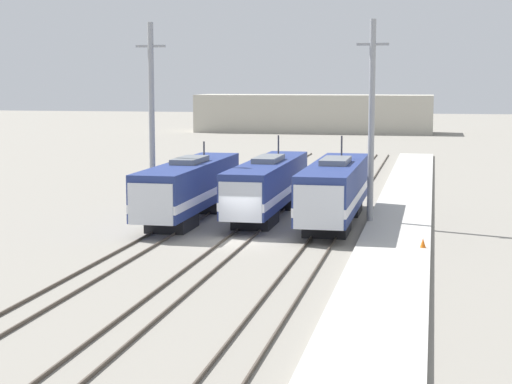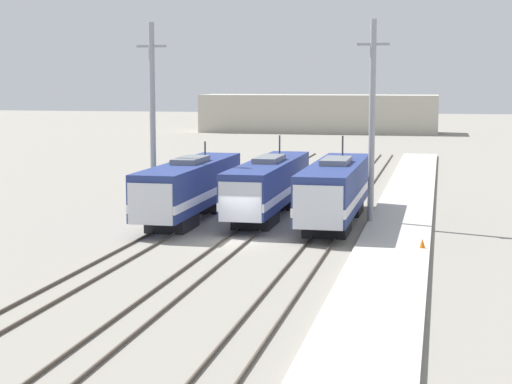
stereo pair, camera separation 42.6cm
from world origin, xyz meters
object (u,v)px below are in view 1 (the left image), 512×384
Objects in this scene: locomotive_far_left at (188,188)px; catenary_tower_right at (371,121)px; locomotive_center at (267,186)px; traffic_cone at (423,243)px; locomotive_far_right at (334,191)px; catenary_tower_left at (152,119)px.

locomotive_far_left is 1.26× the size of catenary_tower_right.
locomotive_center reaches higher than traffic_cone.
catenary_tower_right is 10.93m from traffic_cone.
locomotive_far_right is at bearing -175.31° from catenary_tower_right.
catenary_tower_left is 14.52m from catenary_tower_right.
catenary_tower_left is at bearing 166.62° from locomotive_far_left.
traffic_cone is at bearing -25.05° from catenary_tower_left.
locomotive_far_left is 32.11× the size of traffic_cone.
traffic_cone is at bearing -67.65° from catenary_tower_right.
locomotive_center is at bearing 135.49° from traffic_cone.
traffic_cone is (3.45, -8.40, -6.08)m from catenary_tower_right.
locomotive_center is 8.61m from catenary_tower_right.
locomotive_far_right is 4.98m from catenary_tower_right.
locomotive_far_left is 1.26× the size of catenary_tower_left.
locomotive_far_left is 0.94× the size of locomotive_center.
locomotive_far_right is 13.03m from catenary_tower_left.
locomotive_far_left is 1.00× the size of locomotive_far_right.
catenary_tower_right is (14.52, 0.00, 0.00)m from catenary_tower_left.
catenary_tower_left is 20.75m from traffic_cone.
catenary_tower_right reaches higher than locomotive_center.
locomotive_far_right is (4.80, -2.13, 0.07)m from locomotive_center.
traffic_cone is at bearing -55.14° from locomotive_far_right.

